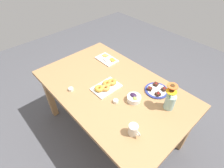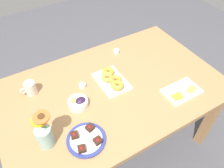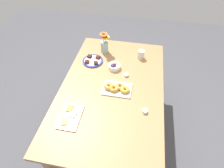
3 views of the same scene
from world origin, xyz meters
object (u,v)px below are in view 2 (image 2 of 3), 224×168
at_px(cheese_platter, 182,91).
at_px(jam_cup_berry, 116,51).
at_px(coffee_mug, 30,88).
at_px(grape_bowl, 78,103).
at_px(croissant_platter, 112,80).
at_px(jam_cup_honey, 82,85).
at_px(flower_vase, 45,135).
at_px(dining_table, 112,96).
at_px(dessert_plate, 86,139).

bearing_deg(cheese_platter, jam_cup_berry, -75.17).
height_order(coffee_mug, grape_bowl, coffee_mug).
relative_size(croissant_platter, jam_cup_berry, 5.85).
xyz_separation_m(coffee_mug, cheese_platter, (-0.91, 0.53, -0.04)).
height_order(jam_cup_honey, flower_vase, flower_vase).
distance_m(dining_table, grape_bowl, 0.30).
distance_m(croissant_platter, dessert_plate, 0.50).
height_order(cheese_platter, dessert_plate, dessert_plate).
xyz_separation_m(dining_table, flower_vase, (0.54, 0.19, 0.18)).
relative_size(croissant_platter, jam_cup_honey, 5.85).
height_order(grape_bowl, dessert_plate, grape_bowl).
distance_m(croissant_platter, jam_cup_berry, 0.35).
height_order(cheese_platter, jam_cup_honey, cheese_platter).
bearing_deg(dining_table, croissant_platter, -120.76).
distance_m(croissant_platter, jam_cup_honey, 0.22).
bearing_deg(croissant_platter, coffee_mug, -19.42).
distance_m(grape_bowl, cheese_platter, 0.73).
bearing_deg(coffee_mug, croissant_platter, 160.58).
height_order(dessert_plate, flower_vase, flower_vase).
xyz_separation_m(cheese_platter, dessert_plate, (0.75, 0.00, 0.00)).
bearing_deg(coffee_mug, jam_cup_berry, -172.94).
distance_m(cheese_platter, jam_cup_honey, 0.71).
bearing_deg(dining_table, grape_bowl, 5.56).
height_order(dining_table, cheese_platter, cheese_platter).
bearing_deg(dining_table, jam_cup_honey, -32.97).
distance_m(grape_bowl, flower_vase, 0.32).
bearing_deg(flower_vase, coffee_mug, -94.29).
bearing_deg(jam_cup_berry, coffee_mug, 7.06).
height_order(jam_cup_berry, flower_vase, flower_vase).
xyz_separation_m(dining_table, croissant_platter, (-0.03, -0.05, 0.11)).
bearing_deg(jam_cup_honey, flower_vase, 40.04).
height_order(dining_table, coffee_mug, coffee_mug).
xyz_separation_m(grape_bowl, cheese_platter, (-0.68, 0.26, -0.02)).
xyz_separation_m(coffee_mug, jam_cup_berry, (-0.75, -0.09, -0.04)).
bearing_deg(coffee_mug, flower_vase, 85.71).
bearing_deg(dessert_plate, croissant_platter, -137.79).
relative_size(coffee_mug, croissant_platter, 0.40).
relative_size(cheese_platter, jam_cup_berry, 5.42).
relative_size(coffee_mug, grape_bowl, 0.85).
height_order(cheese_platter, jam_cup_berry, cheese_platter).
relative_size(cheese_platter, dessert_plate, 1.12).
relative_size(croissant_platter, dessert_plate, 1.21).
bearing_deg(grape_bowl, coffee_mug, -48.63).
xyz_separation_m(coffee_mug, flower_vase, (0.03, 0.43, 0.04)).
xyz_separation_m(coffee_mug, croissant_platter, (-0.54, 0.19, -0.03)).
distance_m(jam_cup_honey, jam_cup_berry, 0.47).
bearing_deg(jam_cup_berry, flower_vase, 33.88).
height_order(coffee_mug, jam_cup_honey, coffee_mug).
xyz_separation_m(grape_bowl, flower_vase, (0.27, 0.16, 0.06)).
relative_size(dining_table, cheese_platter, 6.15).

